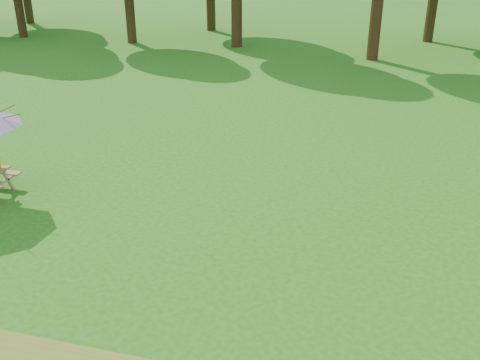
% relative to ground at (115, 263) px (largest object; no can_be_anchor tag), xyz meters
% --- Properties ---
extents(ground, '(120.00, 120.00, 0.00)m').
position_rel_ground_xyz_m(ground, '(0.00, 0.00, 0.00)').
color(ground, '#206613').
rests_on(ground, ground).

